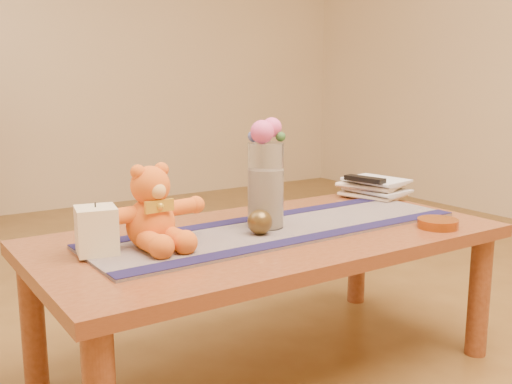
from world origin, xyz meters
TOP-DOWN VIEW (x-y plane):
  - floor at (0.00, 0.00)m, footprint 5.50×5.50m
  - wall_back at (0.00, 2.75)m, footprint 5.50×0.00m
  - coffee_table_top at (0.00, 0.00)m, footprint 1.40×0.70m
  - table_leg_fr at (0.64, -0.29)m, footprint 0.07×0.07m
  - table_leg_bl at (-0.64, 0.29)m, footprint 0.07×0.07m
  - table_leg_br at (0.64, 0.29)m, footprint 0.07×0.07m
  - persian_runner at (0.04, 0.01)m, footprint 1.21×0.37m
  - runner_border_near at (0.05, -0.14)m, footprint 1.20×0.08m
  - runner_border_far at (0.04, 0.15)m, footprint 1.20×0.08m
  - teddy_bear at (-0.36, 0.05)m, footprint 0.33×0.28m
  - pillar_candle at (-0.51, 0.06)m, footprint 0.12×0.12m
  - candle_wick at (-0.51, 0.06)m, footprint 0.00×0.00m
  - glass_vase at (0.01, 0.04)m, footprint 0.11×0.11m
  - potpourri_fill at (0.01, 0.04)m, footprint 0.09×0.09m
  - rose_left at (-0.01, 0.03)m, footprint 0.07×0.07m
  - rose_right at (0.03, 0.04)m, footprint 0.06×0.06m
  - blue_flower_back at (0.02, 0.07)m, footprint 0.04×0.04m
  - blue_flower_side at (-0.02, 0.06)m, footprint 0.04×0.04m
  - leaf_sprig at (0.05, 0.02)m, footprint 0.03×0.03m
  - bronze_ball at (-0.05, -0.03)m, footprint 0.09×0.09m
  - book_bottom at (0.56, 0.19)m, footprint 0.22×0.26m
  - book_lower at (0.56, 0.19)m, footprint 0.19×0.24m
  - book_upper at (0.55, 0.19)m, footprint 0.23×0.26m
  - book_top at (0.56, 0.19)m, footprint 0.20×0.25m
  - tv_remote at (0.56, 0.18)m, footprint 0.08×0.17m
  - amber_dish at (0.47, -0.24)m, footprint 0.16×0.16m

SIDE VIEW (x-z plane):
  - floor at x=0.00m, z-range 0.00..0.00m
  - table_leg_fr at x=0.64m, z-range 0.00..0.41m
  - table_leg_bl at x=-0.64m, z-range 0.00..0.41m
  - table_leg_br at x=0.64m, z-range 0.00..0.41m
  - coffee_table_top at x=0.00m, z-range 0.41..0.45m
  - persian_runner at x=0.04m, z-range 0.45..0.46m
  - runner_border_near at x=0.05m, z-range 0.46..0.46m
  - runner_border_far at x=0.04m, z-range 0.46..0.46m
  - book_bottom at x=0.56m, z-range 0.45..0.47m
  - amber_dish at x=0.47m, z-range 0.45..0.48m
  - book_lower at x=0.56m, z-range 0.47..0.49m
  - bronze_ball at x=-0.05m, z-range 0.46..0.53m
  - book_upper at x=0.55m, z-range 0.49..0.51m
  - book_top at x=0.56m, z-range 0.51..0.53m
  - pillar_candle at x=-0.51m, z-range 0.46..0.58m
  - tv_remote at x=0.56m, z-range 0.53..0.54m
  - potpourri_fill at x=0.01m, z-range 0.46..0.64m
  - teddy_bear at x=-0.36m, z-range 0.46..0.67m
  - candle_wick at x=-0.51m, z-range 0.58..0.59m
  - glass_vase at x=0.01m, z-range 0.46..0.72m
  - leaf_sprig at x=0.05m, z-range 0.72..0.75m
  - blue_flower_side at x=-0.02m, z-range 0.72..0.76m
  - blue_flower_back at x=0.02m, z-range 0.72..0.77m
  - rose_left at x=-0.01m, z-range 0.72..0.79m
  - rose_right at x=0.03m, z-range 0.73..0.79m
  - wall_back at x=0.00m, z-range -1.40..4.10m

